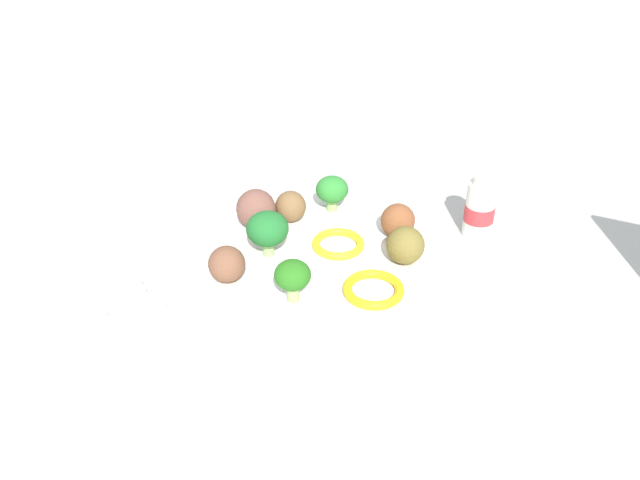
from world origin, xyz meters
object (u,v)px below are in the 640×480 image
object	(u,v)px
broccoli_floret_center	(267,229)
meatball_front_left	(293,206)
yogurt_bottle	(480,209)
pepper_ring_back_left	(374,289)
fork	(93,301)
meatball_front_right	(256,209)
meatball_back_right	(405,245)
napkin	(89,317)
plate	(320,261)
meatball_mid_right	(399,221)
pepper_ring_near_rim	(338,244)
knife	(99,322)
meatball_far_rim	(226,263)
broccoli_floret_far_rim	(293,276)
broccoli_floret_front_right	(332,190)

from	to	relation	value
broccoli_floret_center	meatball_front_left	bearing A→B (deg)	46.53
meatball_front_left	yogurt_bottle	world-z (taller)	yogurt_bottle
pepper_ring_back_left	fork	world-z (taller)	pepper_ring_back_left
meatball_front_right	meatball_back_right	bearing A→B (deg)	-48.58
napkin	yogurt_bottle	distance (m)	0.45
plate	meatball_mid_right	bearing A→B (deg)	-0.97
pepper_ring_near_rim	fork	distance (m)	0.27
meatball_mid_right	knife	bearing A→B (deg)	-179.89
meatball_front_left	napkin	xyz separation A→B (m)	(-0.25, -0.07, -0.03)
meatball_far_rim	knife	xyz separation A→B (m)	(-0.13, -0.00, -0.03)
meatball_front_left	yogurt_bottle	size ratio (longest dim) A/B	0.47
meatball_back_right	napkin	distance (m)	0.33
meatball_mid_right	plate	bearing A→B (deg)	179.03
broccoli_floret_center	pepper_ring_near_rim	distance (m)	0.08
meatball_far_rim	pepper_ring_back_left	distance (m)	0.15
broccoli_floret_center	meatball_mid_right	bearing A→B (deg)	-10.50
broccoli_floret_far_rim	meatball_back_right	xyz separation A→B (m)	(0.14, 0.01, -0.01)
meatball_front_right	pepper_ring_near_rim	world-z (taller)	meatball_front_right
fork	yogurt_bottle	world-z (taller)	yogurt_bottle
meatball_mid_right	napkin	size ratio (longest dim) A/B	0.23
meatball_front_left	fork	bearing A→B (deg)	-168.58
meatball_front_right	pepper_ring_back_left	bearing A→B (deg)	-69.98
meatball_front_left	pepper_ring_back_left	bearing A→B (deg)	-84.09
fork	yogurt_bottle	size ratio (longest dim) A/B	1.55
meatball_front_left	fork	size ratio (longest dim) A/B	0.31
broccoli_floret_center	fork	bearing A→B (deg)	177.63
napkin	fork	world-z (taller)	fork
broccoli_floret_front_right	broccoli_floret_center	world-z (taller)	broccoli_floret_center
meatball_back_right	broccoli_floret_far_rim	bearing A→B (deg)	-175.34
plate	meatball_front_right	distance (m)	0.10
pepper_ring_near_rim	broccoli_floret_center	bearing A→B (deg)	165.69
fork	knife	xyz separation A→B (m)	(-0.00, -0.04, -0.00)
meatball_far_rim	pepper_ring_near_rim	xyz separation A→B (m)	(0.13, 0.00, -0.02)
yogurt_bottle	meatball_far_rim	bearing A→B (deg)	176.43
meatball_front_right	knife	xyz separation A→B (m)	(-0.20, -0.09, -0.03)
pepper_ring_back_left	napkin	world-z (taller)	pepper_ring_back_left
broccoli_floret_center	meatball_far_rim	xyz separation A→B (m)	(-0.06, -0.02, -0.01)
meatball_front_right	napkin	xyz separation A→B (m)	(-0.21, -0.07, -0.04)
pepper_ring_back_left	napkin	size ratio (longest dim) A/B	0.37
broccoli_floret_center	broccoli_floret_front_right	bearing A→B (deg)	28.83
pepper_ring_back_left	pepper_ring_near_rim	world-z (taller)	same
broccoli_floret_center	yogurt_bottle	world-z (taller)	yogurt_bottle
broccoli_floret_center	meatball_front_left	size ratio (longest dim) A/B	1.40
napkin	fork	bearing A→B (deg)	67.75
broccoli_floret_center	meatball_mid_right	world-z (taller)	broccoli_floret_center
broccoli_floret_far_rim	knife	bearing A→B (deg)	162.54
broccoli_floret_center	meatball_front_left	world-z (taller)	broccoli_floret_center
meatball_front_right	meatball_far_rim	xyz separation A→B (m)	(-0.06, -0.09, -0.00)
meatball_front_right	knife	size ratio (longest dim) A/B	0.32
fork	yogurt_bottle	xyz separation A→B (m)	(0.44, -0.05, 0.03)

